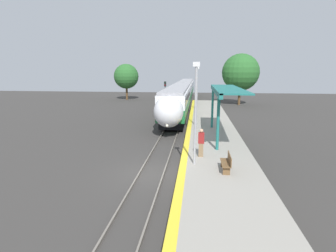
{
  "coord_description": "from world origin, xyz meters",
  "views": [
    {
      "loc": [
        2.62,
        -14.56,
        6.04
      ],
      "look_at": [
        0.59,
        3.21,
        2.26
      ],
      "focal_mm": 28.0,
      "sensor_mm": 36.0,
      "label": 1
    }
  ],
  "objects_px": {
    "person_waiting": "(201,142)",
    "railway_signal": "(165,94)",
    "train": "(183,93)",
    "lamppost_far": "(197,86)",
    "platform_bench": "(227,162)",
    "lamppost_mid": "(197,92)",
    "lamppost_near": "(195,108)"
  },
  "relations": [
    {
      "from": "person_waiting",
      "to": "railway_signal",
      "type": "height_order",
      "value": "railway_signal"
    },
    {
      "from": "train",
      "to": "person_waiting",
      "type": "height_order",
      "value": "train"
    },
    {
      "from": "person_waiting",
      "to": "lamppost_far",
      "type": "distance_m",
      "value": 19.95
    },
    {
      "from": "train",
      "to": "railway_signal",
      "type": "bearing_deg",
      "value": -103.67
    },
    {
      "from": "platform_bench",
      "to": "lamppost_mid",
      "type": "distance_m",
      "value": 11.86
    },
    {
      "from": "train",
      "to": "railway_signal",
      "type": "height_order",
      "value": "railway_signal"
    },
    {
      "from": "lamppost_near",
      "to": "lamppost_mid",
      "type": "height_order",
      "value": "same"
    },
    {
      "from": "platform_bench",
      "to": "person_waiting",
      "type": "xyz_separation_m",
      "value": [
        -1.33,
        2.18,
        0.43
      ]
    },
    {
      "from": "lamppost_near",
      "to": "lamppost_mid",
      "type": "xyz_separation_m",
      "value": [
        0.0,
        10.59,
        0.0
      ]
    },
    {
      "from": "platform_bench",
      "to": "railway_signal",
      "type": "xyz_separation_m",
      "value": [
        -6.26,
        24.14,
        1.38
      ]
    },
    {
      "from": "train",
      "to": "person_waiting",
      "type": "bearing_deg",
      "value": -84.58
    },
    {
      "from": "lamppost_near",
      "to": "lamppost_far",
      "type": "relative_size",
      "value": 1.0
    },
    {
      "from": "person_waiting",
      "to": "platform_bench",
      "type": "bearing_deg",
      "value": -58.66
    },
    {
      "from": "platform_bench",
      "to": "lamppost_near",
      "type": "bearing_deg",
      "value": 153.9
    },
    {
      "from": "train",
      "to": "platform_bench",
      "type": "height_order",
      "value": "train"
    },
    {
      "from": "platform_bench",
      "to": "person_waiting",
      "type": "distance_m",
      "value": 2.59
    },
    {
      "from": "train",
      "to": "platform_bench",
      "type": "xyz_separation_m",
      "value": [
        4.21,
        -32.55,
        -0.9
      ]
    },
    {
      "from": "platform_bench",
      "to": "railway_signal",
      "type": "height_order",
      "value": "railway_signal"
    },
    {
      "from": "platform_bench",
      "to": "person_waiting",
      "type": "relative_size",
      "value": 0.85
    },
    {
      "from": "person_waiting",
      "to": "train",
      "type": "bearing_deg",
      "value": 95.42
    },
    {
      "from": "train",
      "to": "lamppost_far",
      "type": "height_order",
      "value": "lamppost_far"
    },
    {
      "from": "train",
      "to": "lamppost_far",
      "type": "xyz_separation_m",
      "value": [
        2.51,
        -10.55,
        1.81
      ]
    },
    {
      "from": "lamppost_mid",
      "to": "lamppost_far",
      "type": "bearing_deg",
      "value": 90.0
    },
    {
      "from": "train",
      "to": "lamppost_far",
      "type": "distance_m",
      "value": 10.99
    },
    {
      "from": "railway_signal",
      "to": "lamppost_near",
      "type": "height_order",
      "value": "lamppost_near"
    },
    {
      "from": "lamppost_near",
      "to": "lamppost_far",
      "type": "distance_m",
      "value": 21.17
    },
    {
      "from": "train",
      "to": "lamppost_far",
      "type": "relative_size",
      "value": 8.55
    },
    {
      "from": "person_waiting",
      "to": "lamppost_near",
      "type": "xyz_separation_m",
      "value": [
        -0.37,
        -1.35,
        2.27
      ]
    },
    {
      "from": "railway_signal",
      "to": "lamppost_far",
      "type": "xyz_separation_m",
      "value": [
        4.56,
        -2.13,
        1.33
      ]
    },
    {
      "from": "railway_signal",
      "to": "lamppost_far",
      "type": "height_order",
      "value": "lamppost_far"
    },
    {
      "from": "lamppost_mid",
      "to": "lamppost_far",
      "type": "relative_size",
      "value": 1.0
    },
    {
      "from": "lamppost_far",
      "to": "platform_bench",
      "type": "bearing_deg",
      "value": -85.58
    }
  ]
}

